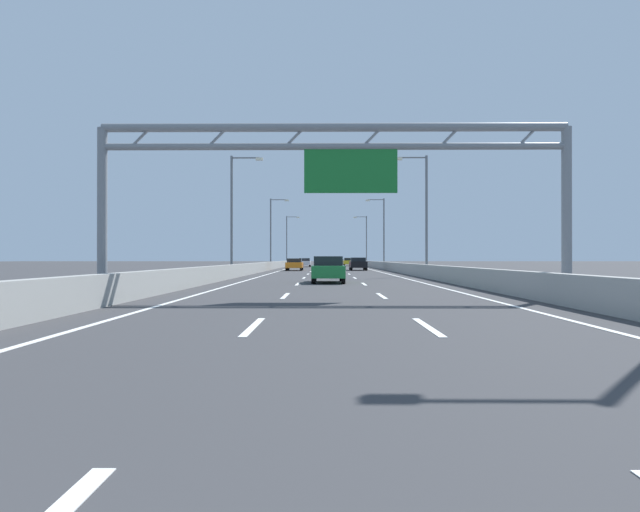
# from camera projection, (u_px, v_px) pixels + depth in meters

# --- Properties ---
(ground_plane) EXTENTS (260.00, 260.00, 0.00)m
(ground_plane) POSITION_uv_depth(u_px,v_px,m) (327.00, 266.00, 98.60)
(ground_plane) COLOR #38383A
(lane_dash_left_1) EXTENTS (0.16, 3.00, 0.01)m
(lane_dash_left_1) POSITION_uv_depth(u_px,v_px,m) (253.00, 327.00, 11.12)
(lane_dash_left_1) COLOR white
(lane_dash_left_1) RESTS_ON ground_plane
(lane_dash_left_2) EXTENTS (0.16, 3.00, 0.01)m
(lane_dash_left_2) POSITION_uv_depth(u_px,v_px,m) (285.00, 296.00, 20.12)
(lane_dash_left_2) COLOR white
(lane_dash_left_2) RESTS_ON ground_plane
(lane_dash_left_3) EXTENTS (0.16, 3.00, 0.01)m
(lane_dash_left_3) POSITION_uv_depth(u_px,v_px,m) (298.00, 284.00, 29.12)
(lane_dash_left_3) COLOR white
(lane_dash_left_3) RESTS_ON ground_plane
(lane_dash_left_4) EXTENTS (0.16, 3.00, 0.01)m
(lane_dash_left_4) POSITION_uv_depth(u_px,v_px,m) (304.00, 278.00, 38.12)
(lane_dash_left_4) COLOR white
(lane_dash_left_4) RESTS_ON ground_plane
(lane_dash_left_5) EXTENTS (0.16, 3.00, 0.01)m
(lane_dash_left_5) POSITION_uv_depth(u_px,v_px,m) (308.00, 274.00, 47.12)
(lane_dash_left_5) COLOR white
(lane_dash_left_5) RESTS_ON ground_plane
(lane_dash_left_6) EXTENTS (0.16, 3.00, 0.01)m
(lane_dash_left_6) POSITION_uv_depth(u_px,v_px,m) (311.00, 271.00, 56.12)
(lane_dash_left_6) COLOR white
(lane_dash_left_6) RESTS_ON ground_plane
(lane_dash_left_7) EXTENTS (0.16, 3.00, 0.01)m
(lane_dash_left_7) POSITION_uv_depth(u_px,v_px,m) (313.00, 270.00, 65.11)
(lane_dash_left_7) COLOR white
(lane_dash_left_7) RESTS_ON ground_plane
(lane_dash_left_8) EXTENTS (0.16, 3.00, 0.01)m
(lane_dash_left_8) POSITION_uv_depth(u_px,v_px,m) (314.00, 268.00, 74.11)
(lane_dash_left_8) COLOR white
(lane_dash_left_8) RESTS_ON ground_plane
(lane_dash_left_9) EXTENTS (0.16, 3.00, 0.01)m
(lane_dash_left_9) POSITION_uv_depth(u_px,v_px,m) (315.00, 267.00, 83.11)
(lane_dash_left_9) COLOR white
(lane_dash_left_9) RESTS_ON ground_plane
(lane_dash_left_10) EXTENTS (0.16, 3.00, 0.01)m
(lane_dash_left_10) POSITION_uv_depth(u_px,v_px,m) (316.00, 266.00, 92.11)
(lane_dash_left_10) COLOR white
(lane_dash_left_10) RESTS_ON ground_plane
(lane_dash_left_11) EXTENTS (0.16, 3.00, 0.01)m
(lane_dash_left_11) POSITION_uv_depth(u_px,v_px,m) (317.00, 265.00, 101.11)
(lane_dash_left_11) COLOR white
(lane_dash_left_11) RESTS_ON ground_plane
(lane_dash_left_12) EXTENTS (0.16, 3.00, 0.01)m
(lane_dash_left_12) POSITION_uv_depth(u_px,v_px,m) (318.00, 265.00, 110.11)
(lane_dash_left_12) COLOR white
(lane_dash_left_12) RESTS_ON ground_plane
(lane_dash_left_13) EXTENTS (0.16, 3.00, 0.01)m
(lane_dash_left_13) POSITION_uv_depth(u_px,v_px,m) (318.00, 264.00, 119.11)
(lane_dash_left_13) COLOR white
(lane_dash_left_13) RESTS_ON ground_plane
(lane_dash_left_14) EXTENTS (0.16, 3.00, 0.01)m
(lane_dash_left_14) POSITION_uv_depth(u_px,v_px,m) (319.00, 264.00, 128.11)
(lane_dash_left_14) COLOR white
(lane_dash_left_14) RESTS_ON ground_plane
(lane_dash_left_15) EXTENTS (0.16, 3.00, 0.01)m
(lane_dash_left_15) POSITION_uv_depth(u_px,v_px,m) (319.00, 263.00, 137.11)
(lane_dash_left_15) COLOR white
(lane_dash_left_15) RESTS_ON ground_plane
(lane_dash_left_16) EXTENTS (0.16, 3.00, 0.01)m
(lane_dash_left_16) POSITION_uv_depth(u_px,v_px,m) (319.00, 263.00, 146.11)
(lane_dash_left_16) COLOR white
(lane_dash_left_16) RESTS_ON ground_plane
(lane_dash_left_17) EXTENTS (0.16, 3.00, 0.01)m
(lane_dash_left_17) POSITION_uv_depth(u_px,v_px,m) (320.00, 263.00, 155.11)
(lane_dash_left_17) COLOR white
(lane_dash_left_17) RESTS_ON ground_plane
(lane_dash_right_1) EXTENTS (0.16, 3.00, 0.01)m
(lane_dash_right_1) POSITION_uv_depth(u_px,v_px,m) (427.00, 327.00, 11.08)
(lane_dash_right_1) COLOR white
(lane_dash_right_1) RESTS_ON ground_plane
(lane_dash_right_2) EXTENTS (0.16, 3.00, 0.01)m
(lane_dash_right_2) POSITION_uv_depth(u_px,v_px,m) (382.00, 296.00, 20.08)
(lane_dash_right_2) COLOR white
(lane_dash_right_2) RESTS_ON ground_plane
(lane_dash_right_3) EXTENTS (0.16, 3.00, 0.01)m
(lane_dash_right_3) POSITION_uv_depth(u_px,v_px,m) (364.00, 284.00, 29.08)
(lane_dash_right_3) COLOR white
(lane_dash_right_3) RESTS_ON ground_plane
(lane_dash_right_4) EXTENTS (0.16, 3.00, 0.01)m
(lane_dash_right_4) POSITION_uv_depth(u_px,v_px,m) (355.00, 278.00, 38.08)
(lane_dash_right_4) COLOR white
(lane_dash_right_4) RESTS_ON ground_plane
(lane_dash_right_5) EXTENTS (0.16, 3.00, 0.01)m
(lane_dash_right_5) POSITION_uv_depth(u_px,v_px,m) (349.00, 274.00, 47.08)
(lane_dash_right_5) COLOR white
(lane_dash_right_5) RESTS_ON ground_plane
(lane_dash_right_6) EXTENTS (0.16, 3.00, 0.01)m
(lane_dash_right_6) POSITION_uv_depth(u_px,v_px,m) (345.00, 271.00, 56.08)
(lane_dash_right_6) COLOR white
(lane_dash_right_6) RESTS_ON ground_plane
(lane_dash_right_7) EXTENTS (0.16, 3.00, 0.01)m
(lane_dash_right_7) POSITION_uv_depth(u_px,v_px,m) (342.00, 270.00, 65.08)
(lane_dash_right_7) COLOR white
(lane_dash_right_7) RESTS_ON ground_plane
(lane_dash_right_8) EXTENTS (0.16, 3.00, 0.01)m
(lane_dash_right_8) POSITION_uv_depth(u_px,v_px,m) (340.00, 268.00, 74.08)
(lane_dash_right_8) COLOR white
(lane_dash_right_8) RESTS_ON ground_plane
(lane_dash_right_9) EXTENTS (0.16, 3.00, 0.01)m
(lane_dash_right_9) POSITION_uv_depth(u_px,v_px,m) (339.00, 267.00, 83.08)
(lane_dash_right_9) COLOR white
(lane_dash_right_9) RESTS_ON ground_plane
(lane_dash_right_10) EXTENTS (0.16, 3.00, 0.01)m
(lane_dash_right_10) POSITION_uv_depth(u_px,v_px,m) (337.00, 266.00, 92.08)
(lane_dash_right_10) COLOR white
(lane_dash_right_10) RESTS_ON ground_plane
(lane_dash_right_11) EXTENTS (0.16, 3.00, 0.01)m
(lane_dash_right_11) POSITION_uv_depth(u_px,v_px,m) (336.00, 265.00, 101.08)
(lane_dash_right_11) COLOR white
(lane_dash_right_11) RESTS_ON ground_plane
(lane_dash_right_12) EXTENTS (0.16, 3.00, 0.01)m
(lane_dash_right_12) POSITION_uv_depth(u_px,v_px,m) (335.00, 265.00, 110.08)
(lane_dash_right_12) COLOR white
(lane_dash_right_12) RESTS_ON ground_plane
(lane_dash_right_13) EXTENTS (0.16, 3.00, 0.01)m
(lane_dash_right_13) POSITION_uv_depth(u_px,v_px,m) (334.00, 264.00, 119.08)
(lane_dash_right_13) COLOR white
(lane_dash_right_13) RESTS_ON ground_plane
(lane_dash_right_14) EXTENTS (0.16, 3.00, 0.01)m
(lane_dash_right_14) POSITION_uv_depth(u_px,v_px,m) (334.00, 264.00, 128.08)
(lane_dash_right_14) COLOR white
(lane_dash_right_14) RESTS_ON ground_plane
(lane_dash_right_15) EXTENTS (0.16, 3.00, 0.01)m
(lane_dash_right_15) POSITION_uv_depth(u_px,v_px,m) (333.00, 263.00, 137.08)
(lane_dash_right_15) COLOR white
(lane_dash_right_15) RESTS_ON ground_plane
(lane_dash_right_16) EXTENTS (0.16, 3.00, 0.01)m
(lane_dash_right_16) POSITION_uv_depth(u_px,v_px,m) (333.00, 263.00, 146.08)
(lane_dash_right_16) COLOR white
(lane_dash_right_16) RESTS_ON ground_plane
(lane_dash_right_17) EXTENTS (0.16, 3.00, 0.01)m
(lane_dash_right_17) POSITION_uv_depth(u_px,v_px,m) (332.00, 263.00, 155.08)
(lane_dash_right_17) COLOR white
(lane_dash_right_17) RESTS_ON ground_plane
(edge_line_left) EXTENTS (0.16, 176.00, 0.01)m
(edge_line_left) POSITION_uv_depth(u_px,v_px,m) (294.00, 267.00, 86.65)
(edge_line_left) COLOR white
(edge_line_left) RESTS_ON ground_plane
(edge_line_right) EXTENTS (0.16, 176.00, 0.01)m
(edge_line_right) POSITION_uv_depth(u_px,v_px,m) (359.00, 267.00, 86.55)
(edge_line_right) COLOR white
(edge_line_right) RESTS_ON ground_plane
(barrier_left) EXTENTS (0.45, 220.00, 0.95)m
(barrier_left) POSITION_uv_depth(u_px,v_px,m) (292.00, 263.00, 108.66)
(barrier_left) COLOR #9E9E99
(barrier_left) RESTS_ON ground_plane
(barrier_right) EXTENTS (0.45, 220.00, 0.95)m
(barrier_right) POSITION_uv_depth(u_px,v_px,m) (361.00, 263.00, 108.53)
(barrier_right) COLOR #9E9E99
(barrier_right) RESTS_ON ground_plane
(sign_gantry) EXTENTS (17.33, 0.36, 6.36)m
(sign_gantry) POSITION_uv_depth(u_px,v_px,m) (336.00, 163.00, 19.65)
(sign_gantry) COLOR gray
(sign_gantry) RESTS_ON ground_plane
(streetlamp_left_near) EXTENTS (2.58, 0.28, 9.50)m
(streetlamp_left_near) POSITION_uv_depth(u_px,v_px,m) (2.00, 78.00, 11.89)
(streetlamp_left_near) COLOR slate
(streetlamp_left_near) RESTS_ON ground_plane
(streetlamp_left_mid) EXTENTS (2.58, 0.28, 9.50)m
(streetlamp_left_mid) POSITION_uv_depth(u_px,v_px,m) (235.00, 208.00, 42.53)
(streetlamp_left_mid) COLOR slate
(streetlamp_left_mid) RESTS_ON ground_plane
(streetlamp_right_mid) EXTENTS (2.58, 0.28, 9.50)m
(streetlamp_right_mid) POSITION_uv_depth(u_px,v_px,m) (424.00, 208.00, 42.39)
(streetlamp_right_mid) COLOR slate
(streetlamp_right_mid) RESTS_ON ground_plane
(streetlamp_left_far) EXTENTS (2.58, 0.28, 9.50)m
(streetlamp_left_far) POSITION_uv_depth(u_px,v_px,m) (272.00, 229.00, 73.17)
(streetlamp_left_far) COLOR slate
(streetlamp_left_far) RESTS_ON ground_plane
(streetlamp_right_far) EXTENTS (2.58, 0.28, 9.50)m
(streetlamp_right_far) POSITION_uv_depth(u_px,v_px,m) (382.00, 229.00, 73.03)
(streetlamp_right_far) COLOR slate
(streetlamp_right_far) RESTS_ON ground_plane
(streetlamp_left_distant) EXTENTS (2.58, 0.28, 9.50)m
(streetlamp_left_distant) POSITION_uv_depth(u_px,v_px,m) (288.00, 237.00, 103.80)
(streetlamp_left_distant) COLOR slate
(streetlamp_left_distant) RESTS_ON ground_plane
(streetlamp_right_distant) EXTENTS (2.58, 0.28, 9.50)m
(streetlamp_right_distant) POSITION_uv_depth(u_px,v_px,m) (365.00, 237.00, 103.67)
(streetlamp_right_distant) COLOR slate
(streetlamp_right_distant) RESTS_ON ground_plane
(green_car) EXTENTS (1.85, 4.49, 1.52)m
(green_car) POSITION_uv_depth(u_px,v_px,m) (328.00, 269.00, 31.08)
(green_car) COLOR #1E7A38
(green_car) RESTS_ON ground_plane
(orange_car) EXTENTS (1.81, 4.29, 1.36)m
(orange_car) POSITION_uv_depth(u_px,v_px,m) (295.00, 264.00, 60.64)
(orange_car) COLOR orange
(orange_car) RESTS_ON ground_plane
(red_car) EXTENTS (1.78, 4.25, 1.42)m
(red_car) POSITION_uv_depth(u_px,v_px,m) (327.00, 262.00, 82.16)
(red_car) COLOR red
(red_car) RESTS_ON ground_plane
(black_car) EXTENTS (1.87, 4.33, 1.47)m
(black_car) POSITION_uv_depth(u_px,v_px,m) (358.00, 264.00, 61.62)
(black_car) COLOR black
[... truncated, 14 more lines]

